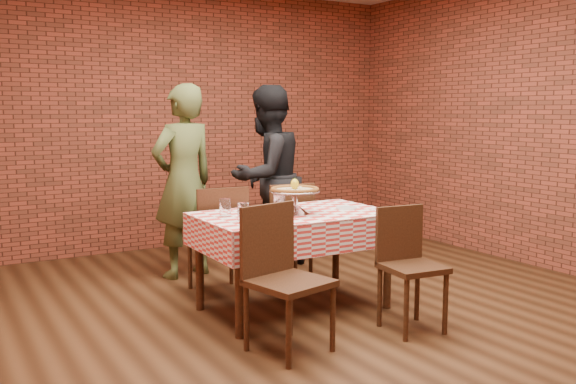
% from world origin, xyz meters
% --- Properties ---
extents(ground, '(6.00, 6.00, 0.00)m').
position_xyz_m(ground, '(0.00, 0.00, 0.00)').
color(ground, black).
rests_on(ground, ground).
extents(back_wall, '(5.50, 0.00, 5.50)m').
position_xyz_m(back_wall, '(0.00, 3.00, 1.45)').
color(back_wall, brown).
rests_on(back_wall, ground).
extents(table, '(1.44, 0.87, 0.75)m').
position_xyz_m(table, '(-0.01, 0.36, 0.38)').
color(table, '#432614').
rests_on(table, ground).
extents(tablecloth, '(1.47, 0.90, 0.25)m').
position_xyz_m(tablecloth, '(-0.01, 0.36, 0.63)').
color(tablecloth, red).
rests_on(tablecloth, table).
extents(pizza_stand, '(0.51, 0.51, 0.17)m').
position_xyz_m(pizza_stand, '(-0.02, 0.33, 0.85)').
color(pizza_stand, silver).
rests_on(pizza_stand, tablecloth).
extents(pizza, '(0.48, 0.48, 0.03)m').
position_xyz_m(pizza, '(-0.02, 0.33, 0.94)').
color(pizza, beige).
rests_on(pizza, pizza_stand).
extents(lemon, '(0.08, 0.08, 0.08)m').
position_xyz_m(lemon, '(-0.02, 0.33, 0.98)').
color(lemon, yellow).
rests_on(lemon, pizza).
extents(water_glass_left, '(0.08, 0.08, 0.13)m').
position_xyz_m(water_glass_left, '(-0.51, 0.22, 0.82)').
color(water_glass_left, white).
rests_on(water_glass_left, tablecloth).
extents(water_glass_right, '(0.08, 0.08, 0.13)m').
position_xyz_m(water_glass_right, '(-0.53, 0.48, 0.82)').
color(water_glass_right, white).
rests_on(water_glass_right, tablecloth).
extents(side_plate, '(0.17, 0.17, 0.01)m').
position_xyz_m(side_plate, '(0.45, 0.32, 0.76)').
color(side_plate, white).
rests_on(side_plate, tablecloth).
extents(sweetener_packet_a, '(0.05, 0.04, 0.00)m').
position_xyz_m(sweetener_packet_a, '(0.58, 0.15, 0.76)').
color(sweetener_packet_a, white).
rests_on(sweetener_packet_a, tablecloth).
extents(sweetener_packet_b, '(0.06, 0.06, 0.00)m').
position_xyz_m(sweetener_packet_b, '(0.62, 0.21, 0.76)').
color(sweetener_packet_b, white).
rests_on(sweetener_packet_b, tablecloth).
extents(condiment_caddy, '(0.11, 0.10, 0.12)m').
position_xyz_m(condiment_caddy, '(0.02, 0.64, 0.82)').
color(condiment_caddy, silver).
rests_on(condiment_caddy, tablecloth).
extents(chair_near_left, '(0.54, 0.54, 0.93)m').
position_xyz_m(chair_near_left, '(-0.47, -0.35, 0.47)').
color(chair_near_left, '#432614').
rests_on(chair_near_left, ground).
extents(chair_near_right, '(0.42, 0.42, 0.86)m').
position_xyz_m(chair_near_right, '(0.46, -0.46, 0.43)').
color(chair_near_right, '#432614').
rests_on(chair_near_right, ground).
extents(chair_far_left, '(0.48, 0.48, 0.91)m').
position_xyz_m(chair_far_left, '(-0.33, 1.08, 0.46)').
color(chair_far_left, '#432614').
rests_on(chair_far_left, ground).
extents(chair_far_right, '(0.48, 0.48, 0.90)m').
position_xyz_m(chair_far_right, '(0.36, 1.13, 0.45)').
color(chair_far_right, '#432614').
rests_on(chair_far_right, ground).
extents(diner_olive, '(0.73, 0.56, 1.77)m').
position_xyz_m(diner_olive, '(-0.37, 1.72, 0.89)').
color(diner_olive, '#49542A').
rests_on(diner_olive, ground).
extents(diner_black, '(1.03, 0.91, 1.78)m').
position_xyz_m(diner_black, '(0.45, 1.62, 0.89)').
color(diner_black, black).
rests_on(diner_black, ground).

